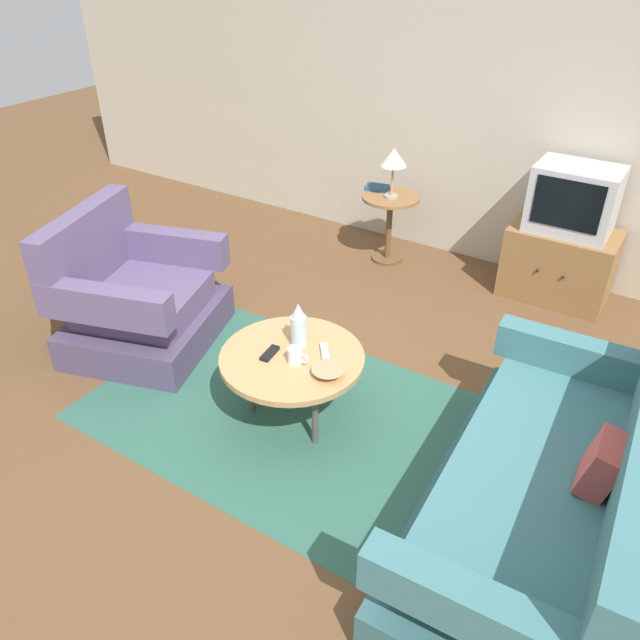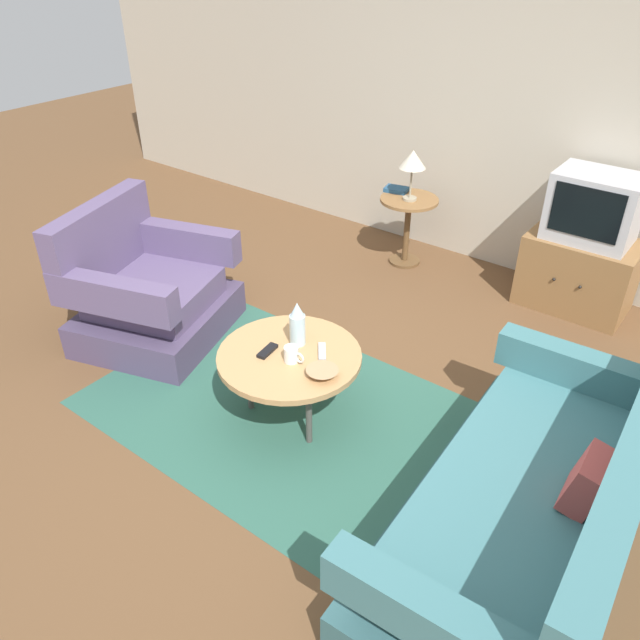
{
  "view_description": "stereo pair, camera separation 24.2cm",
  "coord_description": "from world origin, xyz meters",
  "px_view_note": "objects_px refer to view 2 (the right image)",
  "views": [
    {
      "loc": [
        1.6,
        -2.29,
        2.48
      ],
      "look_at": [
        -0.02,
        0.24,
        0.55
      ],
      "focal_mm": 35.08,
      "sensor_mm": 36.0,
      "label": 1
    },
    {
      "loc": [
        1.8,
        -2.15,
        2.48
      ],
      "look_at": [
        -0.02,
        0.24,
        0.55
      ],
      "focal_mm": 35.08,
      "sensor_mm": 36.0,
      "label": 2
    }
  ],
  "objects_px": {
    "television": "(595,207)",
    "book": "(396,189)",
    "tv_remote_silver": "(322,352)",
    "tv_remote_dark": "(267,351)",
    "couch": "(531,511)",
    "vase": "(297,324)",
    "armchair": "(148,294)",
    "mug": "(292,354)",
    "tv_stand": "(578,273)",
    "table_lamp": "(413,161)",
    "coffee_table": "(289,358)",
    "side_table": "(408,217)",
    "bowl": "(322,373)"
  },
  "relations": [
    {
      "from": "coffee_table",
      "to": "vase",
      "type": "height_order",
      "value": "vase"
    },
    {
      "from": "mug",
      "to": "tv_remote_silver",
      "type": "relative_size",
      "value": 0.83
    },
    {
      "from": "coffee_table",
      "to": "side_table",
      "type": "height_order",
      "value": "side_table"
    },
    {
      "from": "television",
      "to": "book",
      "type": "xyz_separation_m",
      "value": [
        -1.54,
        -0.09,
        -0.2
      ]
    },
    {
      "from": "couch",
      "to": "vase",
      "type": "xyz_separation_m",
      "value": [
        -1.49,
        0.21,
        0.28
      ]
    },
    {
      "from": "book",
      "to": "armchair",
      "type": "bearing_deg",
      "value": -120.94
    },
    {
      "from": "side_table",
      "to": "television",
      "type": "distance_m",
      "value": 1.43
    },
    {
      "from": "armchair",
      "to": "table_lamp",
      "type": "relative_size",
      "value": 2.96
    },
    {
      "from": "coffee_table",
      "to": "tv_stand",
      "type": "relative_size",
      "value": 1.05
    },
    {
      "from": "tv_remote_dark",
      "to": "coffee_table",
      "type": "bearing_deg",
      "value": 113.22
    },
    {
      "from": "armchair",
      "to": "coffee_table",
      "type": "height_order",
      "value": "armchair"
    },
    {
      "from": "coffee_table",
      "to": "television",
      "type": "distance_m",
      "value": 2.47
    },
    {
      "from": "television",
      "to": "coffee_table",
      "type": "bearing_deg",
      "value": -111.6
    },
    {
      "from": "armchair",
      "to": "coffee_table",
      "type": "xyz_separation_m",
      "value": [
        1.35,
        -0.09,
        0.1
      ]
    },
    {
      "from": "vase",
      "to": "armchair",
      "type": "bearing_deg",
      "value": -179.22
    },
    {
      "from": "side_table",
      "to": "bowl",
      "type": "height_order",
      "value": "side_table"
    },
    {
      "from": "tv_stand",
      "to": "table_lamp",
      "type": "relative_size",
      "value": 1.91
    },
    {
      "from": "couch",
      "to": "book",
      "type": "relative_size",
      "value": 8.9
    },
    {
      "from": "couch",
      "to": "mug",
      "type": "height_order",
      "value": "couch"
    },
    {
      "from": "tv_remote_silver",
      "to": "vase",
      "type": "bearing_deg",
      "value": -126.45
    },
    {
      "from": "couch",
      "to": "coffee_table",
      "type": "distance_m",
      "value": 1.47
    },
    {
      "from": "television",
      "to": "book",
      "type": "height_order",
      "value": "television"
    },
    {
      "from": "tv_stand",
      "to": "mug",
      "type": "relative_size",
      "value": 6.0
    },
    {
      "from": "table_lamp",
      "to": "bowl",
      "type": "distance_m",
      "value": 2.29
    },
    {
      "from": "television",
      "to": "tv_remote_dark",
      "type": "distance_m",
      "value": 2.56
    },
    {
      "from": "tv_remote_dark",
      "to": "bowl",
      "type": "bearing_deg",
      "value": 84.88
    },
    {
      "from": "table_lamp",
      "to": "tv_remote_dark",
      "type": "xyz_separation_m",
      "value": [
        0.35,
        -2.14,
        -0.44
      ]
    },
    {
      "from": "table_lamp",
      "to": "vase",
      "type": "bearing_deg",
      "value": -77.61
    },
    {
      "from": "coffee_table",
      "to": "vase",
      "type": "distance_m",
      "value": 0.2
    },
    {
      "from": "bowl",
      "to": "coffee_table",
      "type": "bearing_deg",
      "value": 169.93
    },
    {
      "from": "bowl",
      "to": "book",
      "type": "xyz_separation_m",
      "value": [
        -0.91,
        2.22,
        0.13
      ]
    },
    {
      "from": "tv_remote_dark",
      "to": "couch",
      "type": "bearing_deg",
      "value": 81.04
    },
    {
      "from": "table_lamp",
      "to": "bowl",
      "type": "xyz_separation_m",
      "value": [
        0.73,
        -2.13,
        -0.43
      ]
    },
    {
      "from": "couch",
      "to": "tv_stand",
      "type": "height_order",
      "value": "couch"
    },
    {
      "from": "side_table",
      "to": "tv_remote_silver",
      "type": "bearing_deg",
      "value": -72.73
    },
    {
      "from": "tv_stand",
      "to": "armchair",
      "type": "bearing_deg",
      "value": -136.0
    },
    {
      "from": "tv_remote_silver",
      "to": "side_table",
      "type": "bearing_deg",
      "value": 159.65
    },
    {
      "from": "book",
      "to": "table_lamp",
      "type": "bearing_deg",
      "value": -39.22
    },
    {
      "from": "table_lamp",
      "to": "tv_remote_silver",
      "type": "xyz_separation_m",
      "value": [
        0.6,
        -1.97,
        -0.44
      ]
    },
    {
      "from": "television",
      "to": "table_lamp",
      "type": "bearing_deg",
      "value": -172.15
    },
    {
      "from": "couch",
      "to": "book",
      "type": "height_order",
      "value": "couch"
    },
    {
      "from": "tv_stand",
      "to": "side_table",
      "type": "bearing_deg",
      "value": -173.48
    },
    {
      "from": "television",
      "to": "tv_remote_silver",
      "type": "height_order",
      "value": "television"
    },
    {
      "from": "couch",
      "to": "tv_stand",
      "type": "xyz_separation_m",
      "value": [
        -0.56,
        2.36,
        -0.01
      ]
    },
    {
      "from": "tv_stand",
      "to": "book",
      "type": "height_order",
      "value": "book"
    },
    {
      "from": "tv_stand",
      "to": "bowl",
      "type": "relative_size",
      "value": 4.43
    },
    {
      "from": "mug",
      "to": "tv_remote_dark",
      "type": "height_order",
      "value": "mug"
    },
    {
      "from": "tv_stand",
      "to": "coffee_table",
      "type": "bearing_deg",
      "value": -111.66
    },
    {
      "from": "coffee_table",
      "to": "side_table",
      "type": "bearing_deg",
      "value": 102.72
    },
    {
      "from": "couch",
      "to": "television",
      "type": "height_order",
      "value": "television"
    }
  ]
}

